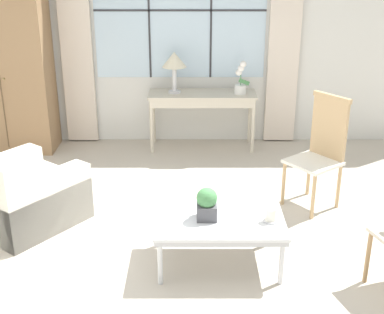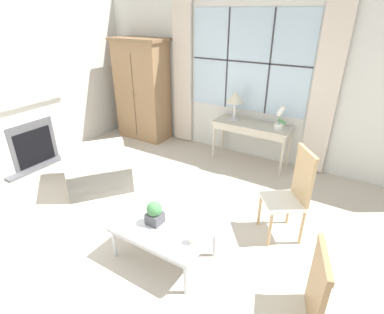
{
  "view_description": "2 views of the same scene",
  "coord_description": "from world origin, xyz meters",
  "px_view_note": "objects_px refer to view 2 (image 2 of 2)",
  "views": [
    {
      "loc": [
        0.15,
        -3.75,
        2.47
      ],
      "look_at": [
        0.16,
        0.72,
        0.67
      ],
      "focal_mm": 50.0,
      "sensor_mm": 36.0,
      "label": 1
    },
    {
      "loc": [
        1.96,
        -1.96,
        2.47
      ],
      "look_at": [
        0.2,
        0.88,
        0.83
      ],
      "focal_mm": 28.0,
      "sensor_mm": 36.0,
      "label": 2
    }
  ],
  "objects_px": {
    "fireplace": "(27,128)",
    "side_chair_wooden": "(293,190)",
    "armoire": "(142,90)",
    "table_lamp": "(235,99)",
    "accent_chair_wooden": "(298,304)",
    "potted_orchid": "(280,120)",
    "console_table": "(252,129)",
    "coffee_table": "(164,229)",
    "potted_plant_small": "(155,213)",
    "armchair_upholstered": "(96,169)",
    "pillar_candle": "(193,238)"
  },
  "relations": [
    {
      "from": "table_lamp",
      "to": "side_chair_wooden",
      "type": "height_order",
      "value": "table_lamp"
    },
    {
      "from": "armoire",
      "to": "console_table",
      "type": "distance_m",
      "value": 2.42
    },
    {
      "from": "potted_orchid",
      "to": "potted_plant_small",
      "type": "height_order",
      "value": "potted_orchid"
    },
    {
      "from": "table_lamp",
      "to": "pillar_candle",
      "type": "xyz_separation_m",
      "value": [
        0.84,
        -2.75,
        -0.64
      ]
    },
    {
      "from": "fireplace",
      "to": "accent_chair_wooden",
      "type": "xyz_separation_m",
      "value": [
        4.75,
        -0.93,
        -0.1
      ]
    },
    {
      "from": "fireplace",
      "to": "coffee_table",
      "type": "xyz_separation_m",
      "value": [
        3.28,
        -0.57,
        -0.32
      ]
    },
    {
      "from": "armchair_upholstered",
      "to": "accent_chair_wooden",
      "type": "xyz_separation_m",
      "value": [
        3.3,
        -1.06,
        0.33
      ]
    },
    {
      "from": "accent_chair_wooden",
      "to": "potted_plant_small",
      "type": "distance_m",
      "value": 1.61
    },
    {
      "from": "potted_orchid",
      "to": "accent_chair_wooden",
      "type": "xyz_separation_m",
      "value": [
        1.09,
        -3.01,
        -0.28
      ]
    },
    {
      "from": "fireplace",
      "to": "potted_plant_small",
      "type": "distance_m",
      "value": 3.23
    },
    {
      "from": "potted_orchid",
      "to": "pillar_candle",
      "type": "xyz_separation_m",
      "value": [
        0.02,
        -2.7,
        -0.41
      ]
    },
    {
      "from": "side_chair_wooden",
      "to": "accent_chair_wooden",
      "type": "xyz_separation_m",
      "value": [
        0.42,
        -1.45,
        -0.02
      ]
    },
    {
      "from": "console_table",
      "to": "accent_chair_wooden",
      "type": "xyz_separation_m",
      "value": [
        1.56,
        -3.04,
        -0.04
      ]
    },
    {
      "from": "potted_orchid",
      "to": "accent_chair_wooden",
      "type": "relative_size",
      "value": 0.38
    },
    {
      "from": "console_table",
      "to": "side_chair_wooden",
      "type": "distance_m",
      "value": 1.95
    },
    {
      "from": "fireplace",
      "to": "table_lamp",
      "type": "bearing_deg",
      "value": 36.78
    },
    {
      "from": "fireplace",
      "to": "pillar_candle",
      "type": "xyz_separation_m",
      "value": [
        3.68,
        -0.62,
        -0.22
      ]
    },
    {
      "from": "armchair_upholstered",
      "to": "pillar_candle",
      "type": "xyz_separation_m",
      "value": [
        2.23,
        -0.75,
        0.21
      ]
    },
    {
      "from": "console_table",
      "to": "potted_orchid",
      "type": "xyz_separation_m",
      "value": [
        0.47,
        -0.03,
        0.24
      ]
    },
    {
      "from": "table_lamp",
      "to": "coffee_table",
      "type": "height_order",
      "value": "table_lamp"
    },
    {
      "from": "fireplace",
      "to": "side_chair_wooden",
      "type": "xyz_separation_m",
      "value": [
        4.32,
        0.53,
        -0.07
      ]
    },
    {
      "from": "potted_plant_small",
      "to": "console_table",
      "type": "bearing_deg",
      "value": 89.79
    },
    {
      "from": "side_chair_wooden",
      "to": "armchair_upholstered",
      "type": "bearing_deg",
      "value": -172.17
    },
    {
      "from": "armoire",
      "to": "potted_plant_small",
      "type": "xyz_separation_m",
      "value": [
        2.38,
        -2.66,
        -0.46
      ]
    },
    {
      "from": "pillar_candle",
      "to": "accent_chair_wooden",
      "type": "bearing_deg",
      "value": -15.94
    },
    {
      "from": "armoire",
      "to": "coffee_table",
      "type": "relative_size",
      "value": 1.95
    },
    {
      "from": "table_lamp",
      "to": "pillar_candle",
      "type": "relative_size",
      "value": 4.07
    },
    {
      "from": "fireplace",
      "to": "table_lamp",
      "type": "distance_m",
      "value": 3.57
    },
    {
      "from": "accent_chair_wooden",
      "to": "armoire",
      "type": "bearing_deg",
      "value": 142.7
    },
    {
      "from": "side_chair_wooden",
      "to": "potted_plant_small",
      "type": "relative_size",
      "value": 4.2
    },
    {
      "from": "potted_orchid",
      "to": "potted_plant_small",
      "type": "xyz_separation_m",
      "value": [
        -0.48,
        -2.66,
        -0.33
      ]
    },
    {
      "from": "side_chair_wooden",
      "to": "potted_orchid",
      "type": "bearing_deg",
      "value": 113.25
    },
    {
      "from": "pillar_candle",
      "to": "armoire",
      "type": "bearing_deg",
      "value": 136.82
    },
    {
      "from": "coffee_table",
      "to": "potted_orchid",
      "type": "bearing_deg",
      "value": 81.89
    },
    {
      "from": "accent_chair_wooden",
      "to": "coffee_table",
      "type": "bearing_deg",
      "value": 166.24
    },
    {
      "from": "potted_orchid",
      "to": "side_chair_wooden",
      "type": "relative_size",
      "value": 0.36
    },
    {
      "from": "potted_orchid",
      "to": "pillar_candle",
      "type": "height_order",
      "value": "potted_orchid"
    },
    {
      "from": "potted_orchid",
      "to": "side_chair_wooden",
      "type": "xyz_separation_m",
      "value": [
        0.67,
        -1.55,
        -0.26
      ]
    },
    {
      "from": "armchair_upholstered",
      "to": "accent_chair_wooden",
      "type": "bearing_deg",
      "value": -17.82
    },
    {
      "from": "armoire",
      "to": "console_table",
      "type": "bearing_deg",
      "value": 0.65
    },
    {
      "from": "table_lamp",
      "to": "armchair_upholstered",
      "type": "height_order",
      "value": "table_lamp"
    },
    {
      "from": "console_table",
      "to": "pillar_candle",
      "type": "relative_size",
      "value": 10.67
    },
    {
      "from": "table_lamp",
      "to": "potted_plant_small",
      "type": "distance_m",
      "value": 2.78
    },
    {
      "from": "console_table",
      "to": "side_chair_wooden",
      "type": "bearing_deg",
      "value": -54.29
    },
    {
      "from": "accent_chair_wooden",
      "to": "potted_plant_small",
      "type": "height_order",
      "value": "accent_chair_wooden"
    },
    {
      "from": "fireplace",
      "to": "accent_chair_wooden",
      "type": "relative_size",
      "value": 1.98
    },
    {
      "from": "armoire",
      "to": "table_lamp",
      "type": "relative_size",
      "value": 3.95
    },
    {
      "from": "console_table",
      "to": "armchair_upholstered",
      "type": "xyz_separation_m",
      "value": [
        -1.73,
        -1.98,
        -0.37
      ]
    },
    {
      "from": "side_chair_wooden",
      "to": "accent_chair_wooden",
      "type": "height_order",
      "value": "side_chair_wooden"
    },
    {
      "from": "armoire",
      "to": "table_lamp",
      "type": "xyz_separation_m",
      "value": [
        2.04,
        0.04,
        0.1
      ]
    }
  ]
}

